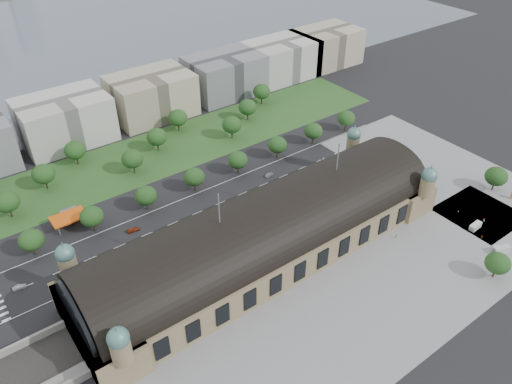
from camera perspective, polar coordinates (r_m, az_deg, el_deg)
ground at (r=196.00m, az=1.08°, el=-7.07°), size 900.00×900.00×0.00m
station at (r=189.17m, az=1.11°, el=-4.78°), size 150.00×48.40×44.30m
plaza_south at (r=179.60m, az=12.53°, el=-13.28°), size 190.00×48.00×0.12m
plaza_east at (r=259.39m, az=19.47°, el=2.59°), size 56.00×100.00×0.12m
road_slab at (r=212.90m, az=-9.49°, el=-3.57°), size 260.00×26.00×0.10m
grass_belt at (r=256.33m, az=-14.44°, el=3.19°), size 300.00×45.00×0.10m
petrol_station at (r=223.71m, az=-20.57°, el=-2.53°), size 14.00×13.00×5.05m
lake at (r=441.30m, az=-24.10°, el=15.19°), size 700.00×320.00×0.08m
office_3 at (r=280.67m, az=-21.00°, el=7.69°), size 45.00×32.00×24.00m
office_4 at (r=295.19m, az=-11.85°, el=10.73°), size 45.00×32.00×24.00m
office_5 at (r=317.02m, az=-3.60°, el=13.19°), size 45.00×32.00×24.00m
office_6 at (r=341.76m, az=2.91°, el=14.92°), size 45.00×32.00×24.00m
office_7 at (r=367.00m, az=7.97°, el=16.12°), size 45.00×32.00×24.00m
tree_row_2 at (r=209.13m, az=-24.30°, el=-5.02°), size 9.60×9.60×11.52m
tree_row_3 at (r=212.39m, az=-18.26°, el=-2.68°), size 9.60×9.60×11.52m
tree_row_4 at (r=218.25m, az=-12.49°, el=-0.42°), size 9.60×9.60×11.52m
tree_row_5 at (r=226.52m, az=-7.08°, el=1.71°), size 9.60×9.60×11.52m
tree_row_6 at (r=236.95m, az=-2.10°, el=3.66°), size 9.60×9.60×11.52m
tree_row_7 at (r=249.25m, az=2.45°, el=5.40°), size 9.60×9.60×11.52m
tree_row_8 at (r=263.17m, az=6.57°, el=6.94°), size 9.60×9.60×11.52m
tree_row_9 at (r=278.47m, az=10.28°, el=8.29°), size 9.60×9.60×11.52m
tree_belt_3 at (r=233.29m, az=-26.60°, el=-1.00°), size 10.40×10.40×12.48m
tree_belt_4 at (r=245.43m, az=-23.12°, el=1.91°), size 10.40×10.40×12.48m
tree_belt_5 at (r=258.95m, az=-19.98°, el=4.52°), size 10.40×10.40×12.48m
tree_belt_6 at (r=243.83m, az=-13.95°, el=3.71°), size 10.40×10.40×12.48m
tree_belt_7 at (r=259.67m, az=-11.29°, el=6.19°), size 10.40×10.40×12.48m
tree_belt_8 at (r=276.44m, az=-8.93°, el=8.37°), size 10.40×10.40×12.48m
tree_belt_9 at (r=266.43m, az=-2.80°, el=7.68°), size 10.40×10.40×12.48m
tree_belt_10 at (r=284.83m, az=-0.97°, el=9.67°), size 10.40×10.40×12.48m
tree_belt_11 at (r=303.77m, az=0.64°, el=11.41°), size 10.40×10.40×12.48m
tree_plaza_ne at (r=250.07m, az=25.77°, el=1.62°), size 10.00×10.00×11.69m
tree_plaza_s at (r=202.22m, az=25.90°, el=-7.34°), size 9.00×9.00×10.64m
traffic_car_1 at (r=201.21m, az=-25.42°, el=-9.80°), size 4.85×2.13×1.55m
traffic_car_3 at (r=211.88m, az=-13.85°, el=-4.19°), size 5.41×2.62×1.52m
traffic_car_4 at (r=208.88m, az=-6.41°, el=-3.87°), size 4.62×2.21×1.52m
traffic_car_5 at (r=238.32m, az=1.53°, el=1.97°), size 4.84×2.10×1.55m
traffic_car_6 at (r=251.37m, az=7.60°, el=3.59°), size 5.19×2.60×1.41m
parked_car_0 at (r=191.06m, az=-18.43°, el=-10.51°), size 4.85×3.74×1.54m
parked_car_1 at (r=195.29m, az=-15.45°, el=-8.60°), size 5.93×5.01×1.51m
parked_car_2 at (r=192.99m, az=-19.41°, el=-10.24°), size 5.03×4.19×1.38m
parked_car_3 at (r=197.59m, az=-12.80°, el=-7.50°), size 4.07×2.73×1.29m
parked_car_4 at (r=194.08m, az=-13.00°, el=-8.45°), size 4.82×3.19×1.50m
parked_car_5 at (r=203.29m, az=-7.62°, el=-5.31°), size 5.55×4.78×1.42m
parked_car_6 at (r=195.24m, az=-12.75°, el=-8.08°), size 5.60×4.55×1.53m
bus_west at (r=212.41m, az=-3.01°, el=-2.59°), size 11.74×3.20×3.24m
bus_mid at (r=219.38m, az=-0.84°, el=-1.06°), size 12.89×3.10×3.58m
bus_east at (r=232.25m, az=3.34°, el=1.18°), size 12.17×3.41×3.36m
van_east at (r=225.48m, az=23.74°, el=-3.64°), size 6.05×2.67×2.58m
van_south at (r=217.68m, az=26.16°, el=-5.95°), size 7.05×5.00×2.84m
advertising_column at (r=250.83m, az=27.25°, el=-0.35°), size 1.70×1.70×3.23m
pedestrian_0 at (r=210.20m, az=15.74°, el=-4.92°), size 0.89×0.69×1.61m
pedestrian_1 at (r=221.72m, az=24.41°, el=-4.69°), size 0.56×0.74×1.81m
pedestrian_2 at (r=232.20m, az=22.11°, el=-2.06°), size 0.87×0.89×1.62m
pedestrian_5 at (r=231.46m, az=24.62°, el=-2.92°), size 0.53×0.86×1.69m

